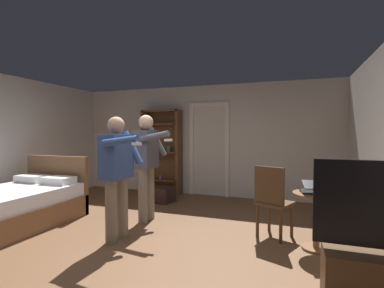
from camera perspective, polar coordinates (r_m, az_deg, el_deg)
ground_plane at (r=3.85m, az=-14.49°, el=-19.82°), size 7.26×7.26×0.00m
wall_back at (r=6.61m, az=2.02°, el=0.72°), size 6.28×0.12×2.53m
doorway_frame at (r=6.48m, az=3.46°, el=0.33°), size 0.93×0.08×2.13m
bed at (r=5.25m, az=-32.52°, el=-10.60°), size 1.34×2.02×1.02m
bookshelf at (r=6.76m, az=-5.99°, el=-0.95°), size 0.94×0.32×1.97m
side_table at (r=3.89m, az=23.83°, el=-12.44°), size 0.57×0.57×0.70m
laptop at (r=3.79m, az=23.60°, el=-8.40°), size 0.37×0.37×0.17m
bottle_on_table at (r=3.76m, az=26.15°, el=-7.87°), size 0.06×0.06×0.22m
wooden_chair at (r=4.07m, az=15.88°, el=-10.56°), size 0.55×0.55×0.99m
person_blue_shirt at (r=3.91m, az=-14.83°, el=-4.88°), size 0.69×0.60×1.66m
person_striped_shirt at (r=4.67m, az=-9.08°, el=-3.15°), size 0.70×0.56×1.73m
suitcase_dark at (r=6.03m, az=-6.46°, el=-10.04°), size 0.61×0.47×0.31m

